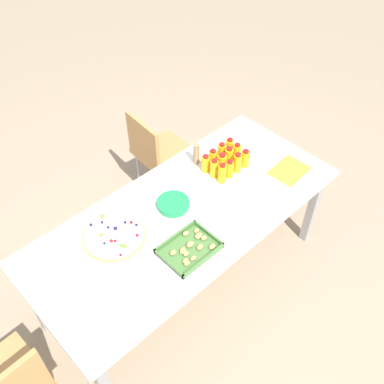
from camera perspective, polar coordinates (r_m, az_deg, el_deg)
ground_plane at (r=3.32m, az=-0.72°, el=-11.06°), size 12.00×12.00×0.00m
party_table at (r=2.79m, az=-0.85°, el=-3.56°), size 2.04×0.90×0.72m
chair_near_left at (r=3.53m, az=-4.59°, el=5.33°), size 0.43×0.43×0.83m
juice_bottle_0 at (r=3.10m, az=4.85°, el=5.73°), size 0.06×0.06×0.15m
juice_bottle_1 at (r=3.06m, az=3.84°, el=5.15°), size 0.06×0.06×0.14m
juice_bottle_2 at (r=3.02m, az=2.70°, el=4.40°), size 0.06×0.06×0.13m
juice_bottle_3 at (r=2.97m, az=1.76°, el=3.68°), size 0.06×0.06×0.14m
juice_bottle_4 at (r=3.07m, az=5.80°, el=5.08°), size 0.06×0.06×0.14m
juice_bottle_5 at (r=3.03m, az=4.79°, el=4.57°), size 0.06×0.06×0.15m
juice_bottle_6 at (r=2.98m, az=3.89°, el=3.79°), size 0.06×0.06×0.14m
juice_bottle_7 at (r=2.94m, az=2.88°, el=3.06°), size 0.06×0.06×0.14m
juice_bottle_8 at (r=3.03m, az=6.88°, el=4.32°), size 0.06×0.06×0.13m
juice_bottle_9 at (r=2.98m, az=5.88°, el=3.75°), size 0.06×0.06×0.15m
juice_bottle_10 at (r=2.94m, az=4.85°, el=2.96°), size 0.06×0.06×0.14m
juice_bottle_11 at (r=2.89m, az=3.90°, el=2.40°), size 0.05×0.05×0.15m
fruit_pizza at (r=2.65m, az=-10.03°, el=-5.54°), size 0.38×0.38×0.05m
snack_tray at (r=2.55m, az=-0.25°, el=-7.28°), size 0.32×0.25×0.04m
plate_stack at (r=2.77m, az=-2.44°, el=-1.54°), size 0.21×0.21×0.04m
napkin_stack at (r=2.51m, az=-16.36°, el=-11.57°), size 0.15×0.15×0.02m
cardboard_tube at (r=3.02m, az=0.57°, el=4.93°), size 0.04×0.04×0.16m
paper_folder at (r=3.08m, az=12.45°, el=2.73°), size 0.27×0.22×0.01m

